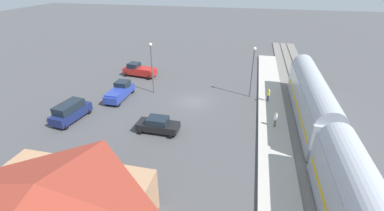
% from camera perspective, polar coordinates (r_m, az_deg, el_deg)
% --- Properties ---
extents(ground_plane, '(200.00, 200.00, 0.00)m').
position_cam_1_polar(ground_plane, '(34.94, 0.35, 0.79)').
color(ground_plane, '#4C4C4F').
extents(railway_track, '(4.80, 70.00, 0.30)m').
position_cam_1_polar(railway_track, '(34.99, 23.34, -1.41)').
color(railway_track, slate).
rests_on(railway_track, ground).
extents(platform, '(3.20, 46.00, 0.30)m').
position_cam_1_polar(platform, '(34.36, 16.85, -0.67)').
color(platform, '#B7B2A8').
rests_on(platform, ground).
extents(pedestrian_on_platform, '(0.36, 0.36, 1.71)m').
position_cam_1_polar(pedestrian_on_platform, '(29.87, 17.67, -2.74)').
color(pedestrian_on_platform, brown).
rests_on(pedestrian_on_platform, platform).
extents(pedestrian_waiting_far, '(0.36, 0.36, 1.71)m').
position_cam_1_polar(pedestrian_waiting_far, '(35.53, 16.24, 2.39)').
color(pedestrian_waiting_far, '#23284C').
rests_on(pedestrian_waiting_far, platform).
extents(pickup_red, '(5.61, 3.02, 2.14)m').
position_cam_1_polar(pickup_red, '(44.26, -11.38, 7.54)').
color(pickup_red, red).
rests_on(pickup_red, ground).
extents(pickup_blue, '(1.98, 5.41, 2.14)m').
position_cam_1_polar(pickup_blue, '(36.80, -15.37, 2.96)').
color(pickup_blue, '#283D9E').
rests_on(pickup_blue, ground).
extents(suv_navy, '(2.57, 5.11, 2.22)m').
position_cam_1_polar(suv_navy, '(33.30, -24.86, -1.14)').
color(suv_navy, navy).
rests_on(suv_navy, ground).
extents(sedan_black, '(4.52, 2.32, 1.74)m').
position_cam_1_polar(sedan_black, '(28.39, -7.40, -4.17)').
color(sedan_black, black).
rests_on(sedan_black, ground).
extents(light_pole_near_platform, '(0.44, 0.44, 6.93)m').
position_cam_1_polar(light_pole_near_platform, '(35.69, 13.06, 8.36)').
color(light_pole_near_platform, '#515156').
rests_on(light_pole_near_platform, ground).
extents(light_pole_lot_center, '(0.44, 0.44, 7.12)m').
position_cam_1_polar(light_pole_lot_center, '(36.49, -8.74, 9.34)').
color(light_pole_lot_center, '#515156').
rests_on(light_pole_lot_center, ground).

